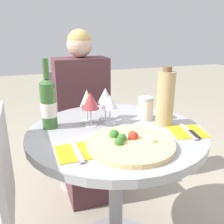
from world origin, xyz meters
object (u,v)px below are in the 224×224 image
object	(u,v)px
seated_diner	(85,125)
tall_carafe	(165,98)
wine_bottle	(48,103)
chair_behind_diner	(81,129)
dining_table	(116,157)
pizza_large	(130,143)

from	to	relation	value
seated_diner	tall_carafe	distance (m)	0.75
wine_bottle	tall_carafe	bearing A→B (deg)	-15.64
chair_behind_diner	seated_diner	world-z (taller)	seated_diner
dining_table	seated_diner	distance (m)	0.61
tall_carafe	wine_bottle	bearing A→B (deg)	164.36
seated_diner	pizza_large	size ratio (longest dim) A/B	3.28
chair_behind_diner	tall_carafe	size ratio (longest dim) A/B	3.03
seated_diner	dining_table	bearing A→B (deg)	90.54
chair_behind_diner	tall_carafe	world-z (taller)	tall_carafe
seated_diner	pizza_large	distance (m)	0.82
tall_carafe	seated_diner	bearing A→B (deg)	111.98
seated_diner	pizza_large	xyz separation A→B (m)	(-0.00, -0.79, 0.22)
dining_table	wine_bottle	size ratio (longest dim) A/B	2.54
seated_diner	wine_bottle	size ratio (longest dim) A/B	3.57
dining_table	pizza_large	size ratio (longest dim) A/B	2.34
chair_behind_diner	pizza_large	world-z (taller)	chair_behind_diner
pizza_large	wine_bottle	bearing A→B (deg)	131.25
dining_table	chair_behind_diner	xyz separation A→B (m)	(-0.01, 0.75, -0.14)
dining_table	wine_bottle	xyz separation A→B (m)	(-0.29, 0.13, 0.27)
chair_behind_diner	wine_bottle	distance (m)	0.79
tall_carafe	chair_behind_diner	bearing A→B (deg)	108.15
chair_behind_diner	seated_diner	size ratio (longest dim) A/B	0.74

